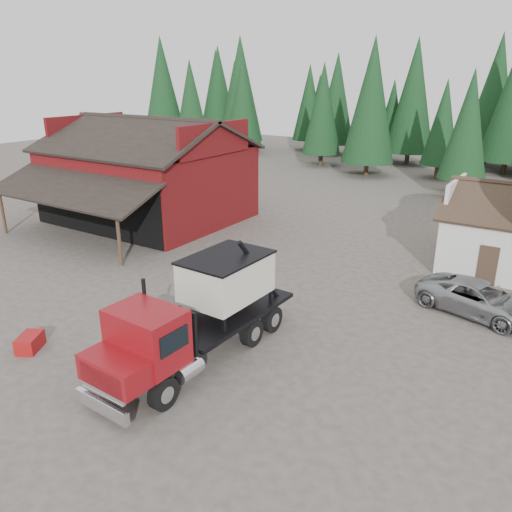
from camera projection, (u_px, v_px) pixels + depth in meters
The scene contains 9 objects.
ground at pixel (173, 303), 22.67m from camera, with size 120.00×120.00×0.00m, color #4D453C.
red_barn at pixel (148, 181), 35.18m from camera, with size 12.80×13.63×7.18m.
conifer_backdrop at pixel (426, 168), 55.79m from camera, with size 76.00×16.00×16.00m, color #113317, non-canonical shape.
near_pine_a at pixel (191, 108), 53.82m from camera, with size 4.40×4.40×11.40m.
near_pine_b at pixel (468, 125), 41.25m from camera, with size 3.96×3.96×10.40m.
near_pine_d at pixel (371, 101), 49.00m from camera, with size 5.28×5.28×13.40m.
feed_truck at pixel (200, 310), 17.70m from camera, with size 2.73×9.01×4.03m.
silver_car at pixel (479, 299), 21.38m from camera, with size 2.38×5.17×1.44m, color #999BA0.
equip_box at pixel (30, 342), 18.72m from camera, with size 0.70×1.10×0.60m, color maroon.
Camera 1 is at (14.36, -15.21, 9.75)m, focal length 35.00 mm.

